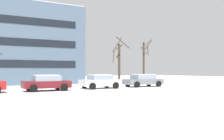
% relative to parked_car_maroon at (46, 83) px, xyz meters
% --- Properties ---
extents(ground_plane, '(120.00, 120.00, 0.00)m').
position_rel_parked_car_maroon_xyz_m(ground_plane, '(-3.70, -9.78, -0.72)').
color(ground_plane, white).
extents(road_surface, '(80.00, 9.94, 0.00)m').
position_rel_parked_car_maroon_xyz_m(road_surface, '(-3.70, -5.81, -0.71)').
color(road_surface, silver).
rests_on(road_surface, ground).
extents(parked_car_maroon, '(4.07, 2.17, 1.40)m').
position_rel_parked_car_maroon_xyz_m(parked_car_maroon, '(0.00, 0.00, 0.00)').
color(parked_car_maroon, maroon).
rests_on(parked_car_maroon, ground).
extents(parked_car_white, '(3.87, 2.23, 1.37)m').
position_rel_parked_car_maroon_xyz_m(parked_car_white, '(5.40, 0.21, -0.01)').
color(parked_car_white, white).
rests_on(parked_car_white, ground).
extents(parked_car_gray, '(4.42, 2.11, 1.36)m').
position_rel_parked_car_maroon_xyz_m(parked_car_gray, '(10.80, 0.32, -0.01)').
color(parked_car_gray, slate).
rests_on(parked_car_gray, ground).
extents(tree_far_right, '(1.90, 2.00, 5.89)m').
position_rel_parked_car_maroon_xyz_m(tree_far_right, '(10.30, 4.45, 2.14)').
color(tree_far_right, '#423326').
rests_on(tree_far_right, ground).
extents(tree_far_left, '(1.53, 1.81, 5.82)m').
position_rel_parked_car_maroon_xyz_m(tree_far_left, '(14.15, 4.51, 2.20)').
color(tree_far_left, '#423326').
rests_on(tree_far_left, ground).
extents(building_far_left, '(14.38, 8.23, 10.25)m').
position_rel_parked_car_maroon_xyz_m(building_far_left, '(0.83, 13.25, 4.41)').
color(building_far_left, slate).
rests_on(building_far_left, ground).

